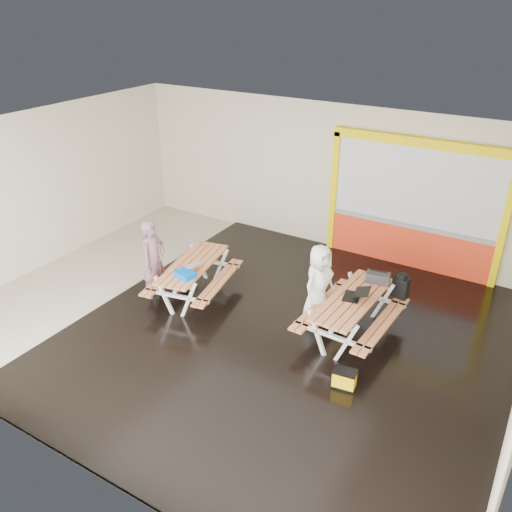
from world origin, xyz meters
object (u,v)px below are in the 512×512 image
Objects in this scene: person_right at (319,283)px; toolbox at (378,278)px; blue_pouch at (185,274)px; dark_case at (335,322)px; picnic_table_left at (194,272)px; laptop_left at (190,267)px; picnic_table_right at (352,307)px; fluke_bag at (344,379)px; backpack at (401,286)px; laptop_right at (356,295)px; person_left at (154,261)px.

toolbox is at bearing -41.51° from person_right.
blue_pouch is 0.99× the size of dark_case.
picnic_table_left is 0.37m from laptop_left.
picnic_table_right is at bearing 10.95° from laptop_left.
picnic_table_left reaches higher than fluke_bag.
toolbox reaches higher than backpack.
picnic_table_right is (3.28, 0.36, 0.03)m from picnic_table_left.
picnic_table_left is 5.80× the size of laptop_left.
laptop_left is 0.76× the size of laptop_right.
laptop_left is at bearing -164.84° from dark_case.
toolbox is 0.96× the size of backpack.
dark_case is (-0.53, -0.61, -0.82)m from toolbox.
dark_case is 0.95× the size of fluke_bag.
picnic_table_left is at bearing -173.72° from picnic_table_right.
picnic_table_left is at bearing 113.47° from laptop_left.
picnic_table_right is 3.24m from laptop_left.
blue_pouch is 3.64m from toolbox.
fluke_bag is (3.63, -0.78, -0.65)m from laptop_left.
person_left is 4.61× the size of blue_pouch.
backpack is at bearing 29.78° from toolbox.
blue_pouch is at bearing 126.53° from person_right.
laptop_right is at bearing -18.23° from dark_case.
laptop_left is at bearing -84.68° from person_left.
blue_pouch is at bearing -68.38° from picnic_table_left.
dark_case is at bearing -131.14° from toolbox.
person_left is 3.36m from person_right.
person_left reaches higher than dark_case.
blue_pouch is 0.81× the size of toolbox.
person_left reaches higher than toolbox.
person_right reaches higher than backpack.
backpack is 1.27× the size of dark_case.
toolbox is at bearing 76.84° from picnic_table_right.
laptop_left is 0.29m from blue_pouch.
laptop_right is at bearing 16.34° from blue_pouch.
picnic_table_left is 1.29× the size of person_left.
fluke_bag is (0.43, -1.41, -0.70)m from laptop_right.
picnic_table_left is 2.61m from person_right.
picnic_table_right is 0.26m from laptop_right.
picnic_table_right is 0.77m from person_right.
person_left is 3.59× the size of backpack.
laptop_left is at bearing -156.89° from backpack.
toolbox is 1.22× the size of dark_case.
laptop_left is 3.77m from fluke_bag.
picnic_table_right is 1.44× the size of person_right.
picnic_table_right is at bearing -22.83° from dark_case.
backpack is at bearing 87.50° from fluke_bag.
backpack is at bearing 27.17° from blue_pouch.
laptop_left is 0.80× the size of backpack.
laptop_right is 3.23m from blue_pouch.
laptop_right is 1.35× the size of blue_pouch.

